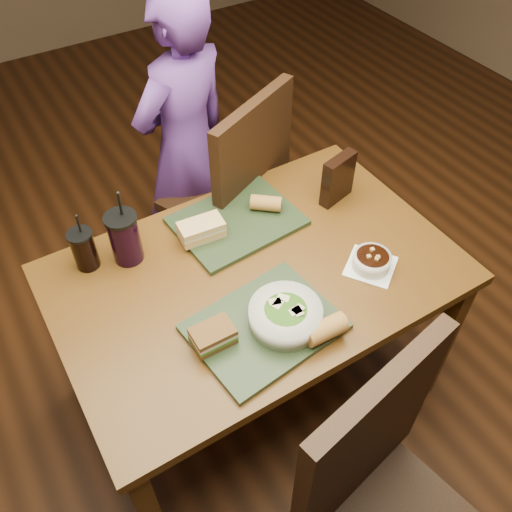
% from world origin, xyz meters
% --- Properties ---
extents(ground, '(6.00, 6.00, 0.00)m').
position_xyz_m(ground, '(0.00, 0.00, 0.00)').
color(ground, '#381C0B').
rests_on(ground, ground).
extents(dining_table, '(1.30, 0.85, 0.75)m').
position_xyz_m(dining_table, '(0.00, 0.00, 0.66)').
color(dining_table, '#533210').
rests_on(dining_table, ground).
extents(chair_near, '(0.55, 0.55, 1.08)m').
position_xyz_m(chair_near, '(-0.08, -0.76, 0.60)').
color(chair_near, black).
rests_on(chair_near, ground).
extents(chair_far, '(0.62, 0.64, 1.08)m').
position_xyz_m(chair_far, '(0.24, 0.53, 0.60)').
color(chair_far, black).
rests_on(chair_far, ground).
extents(diner, '(0.58, 0.46, 1.38)m').
position_xyz_m(diner, '(0.15, 0.82, 0.69)').
color(diner, '#5C3085').
rests_on(diner, ground).
extents(tray_near, '(0.45, 0.36, 0.02)m').
position_xyz_m(tray_near, '(-0.10, -0.21, 0.76)').
color(tray_near, '#212F19').
rests_on(tray_near, dining_table).
extents(tray_far, '(0.44, 0.35, 0.02)m').
position_xyz_m(tray_far, '(0.06, 0.23, 0.76)').
color(tray_far, '#212F19').
rests_on(tray_far, dining_table).
extents(salad_bowl, '(0.22, 0.22, 0.07)m').
position_xyz_m(salad_bowl, '(-0.04, -0.23, 0.80)').
color(salad_bowl, silver).
rests_on(salad_bowl, tray_near).
extents(soup_bowl, '(0.21, 0.21, 0.06)m').
position_xyz_m(soup_bowl, '(0.33, -0.18, 0.78)').
color(soup_bowl, white).
rests_on(soup_bowl, dining_table).
extents(sandwich_near, '(0.12, 0.08, 0.06)m').
position_xyz_m(sandwich_near, '(-0.26, -0.18, 0.80)').
color(sandwich_near, '#593819').
rests_on(sandwich_near, tray_near).
extents(sandwich_far, '(0.16, 0.10, 0.06)m').
position_xyz_m(sandwich_far, '(-0.08, 0.22, 0.80)').
color(sandwich_far, tan).
rests_on(sandwich_far, tray_far).
extents(baguette_near, '(0.13, 0.07, 0.06)m').
position_xyz_m(baguette_near, '(0.03, -0.33, 0.80)').
color(baguette_near, '#AD7533').
rests_on(baguette_near, tray_near).
extents(baguette_far, '(0.12, 0.11, 0.06)m').
position_xyz_m(baguette_far, '(0.18, 0.22, 0.80)').
color(baguette_far, '#AD7533').
rests_on(baguette_far, tray_far).
extents(cup_cola, '(0.08, 0.08, 0.22)m').
position_xyz_m(cup_cola, '(-0.46, 0.31, 0.82)').
color(cup_cola, black).
rests_on(cup_cola, dining_table).
extents(cup_berry, '(0.11, 0.11, 0.28)m').
position_xyz_m(cup_berry, '(-0.33, 0.27, 0.84)').
color(cup_berry, black).
rests_on(cup_berry, dining_table).
extents(chip_bag, '(0.15, 0.08, 0.18)m').
position_xyz_m(chip_bag, '(0.44, 0.15, 0.84)').
color(chip_bag, black).
rests_on(chip_bag, dining_table).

